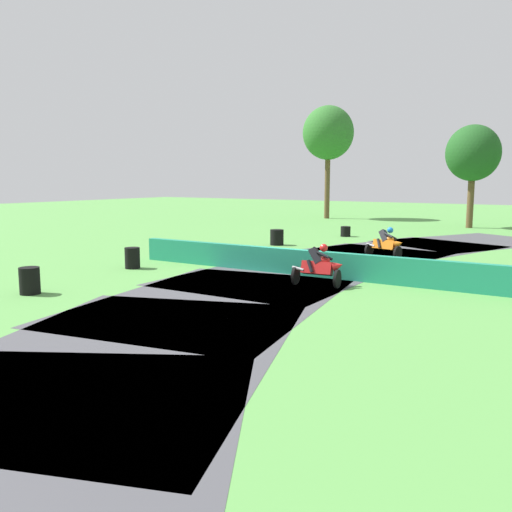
{
  "coord_description": "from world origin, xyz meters",
  "views": [
    {
      "loc": [
        9.59,
        -16.91,
        3.39
      ],
      "look_at": [
        0.11,
        -2.18,
        0.9
      ],
      "focal_mm": 38.26,
      "sensor_mm": 36.0,
      "label": 1
    }
  ],
  "objects": [
    {
      "name": "tire_stack_extra_a",
      "position": [
        -4.62,
        -7.21,
        0.4
      ],
      "size": [
        0.59,
        0.59,
        0.8
      ],
      "color": "black",
      "rests_on": "ground"
    },
    {
      "name": "tire_stack_near",
      "position": [
        -3.3,
        12.88,
        0.3
      ],
      "size": [
        0.58,
        0.58,
        0.6
      ],
      "color": "black",
      "rests_on": "ground"
    },
    {
      "name": "tire_stack_mid_b",
      "position": [
        -5.23,
        2.68,
        0.2
      ],
      "size": [
        0.67,
        0.67,
        0.4
      ],
      "color": "black",
      "rests_on": "ground"
    },
    {
      "name": "tree_far_left",
      "position": [
        -10.67,
        25.82,
        7.17
      ],
      "size": [
        4.29,
        4.29,
        9.48
      ],
      "color": "brown",
      "rests_on": "ground"
    },
    {
      "name": "ground_plane",
      "position": [
        0.0,
        0.0,
        0.0
      ],
      "size": [
        120.0,
        120.0,
        0.0
      ],
      "primitive_type": "plane",
      "color": "#569947"
    },
    {
      "name": "safety_barrier",
      "position": [
        5.73,
        0.06,
        0.45
      ],
      "size": [
        24.49,
        0.56,
        0.9
      ],
      "primitive_type": "cube",
      "rotation": [
        0.0,
        0.0,
        -1.56
      ],
      "color": "#1E8466",
      "rests_on": "ground"
    },
    {
      "name": "tree_behind_barrier",
      "position": [
        1.6,
        22.93,
        5.09
      ],
      "size": [
        3.64,
        3.64,
        7.04
      ],
      "color": "brown",
      "rests_on": "ground"
    },
    {
      "name": "motorcycle_chase_red",
      "position": [
        2.04,
        -1.45,
        0.64
      ],
      "size": [
        1.68,
        0.91,
        1.43
      ],
      "color": "black",
      "rests_on": "ground"
    },
    {
      "name": "motorcycle_lead_orange",
      "position": [
        1.75,
        5.59,
        0.64
      ],
      "size": [
        1.72,
        1.04,
        1.43
      ],
      "color": "black",
      "rests_on": "ground"
    },
    {
      "name": "track_asphalt",
      "position": [
        1.58,
        0.02,
        0.0
      ],
      "size": [
        11.84,
        38.57,
        0.01
      ],
      "color": "#47474C",
      "rests_on": "ground"
    },
    {
      "name": "tire_stack_mid_a",
      "position": [
        -4.58,
        7.09,
        0.4
      ],
      "size": [
        0.69,
        0.69,
        0.8
      ],
      "color": "black",
      "rests_on": "ground"
    },
    {
      "name": "tire_stack_far",
      "position": [
        -5.47,
        -2.22,
        0.4
      ],
      "size": [
        0.57,
        0.57,
        0.8
      ],
      "color": "black",
      "rests_on": "ground"
    }
  ]
}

